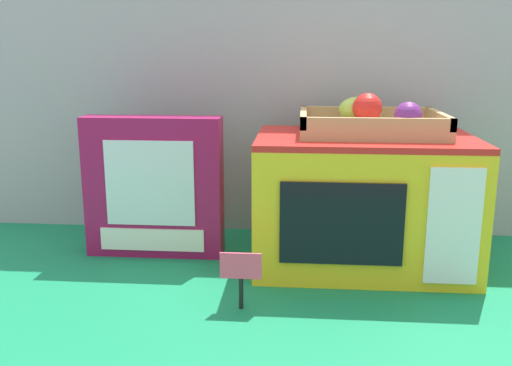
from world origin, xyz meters
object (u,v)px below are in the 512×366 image
Objects in this scene: cookie_set_box at (154,187)px; price_sign at (241,272)px; food_groups_crate at (371,122)px; toy_microwave at (363,201)px.

cookie_set_box reaches higher than price_sign.
food_groups_crate is 0.41m from price_sign.
toy_microwave is 0.16m from food_groups_crate.
price_sign is at bearing -49.95° from cookie_set_box.
food_groups_crate is 0.47m from cookie_set_box.
toy_microwave is 1.52× the size of food_groups_crate.
cookie_set_box is (-0.43, 0.02, 0.02)m from toy_microwave.
price_sign is (0.21, -0.25, -0.08)m from cookie_set_box.
food_groups_crate reaches higher than cookie_set_box.
cookie_set_box is at bearing 130.05° from price_sign.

